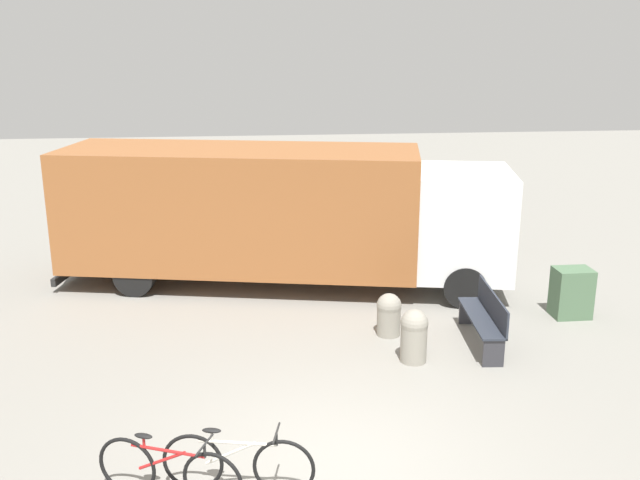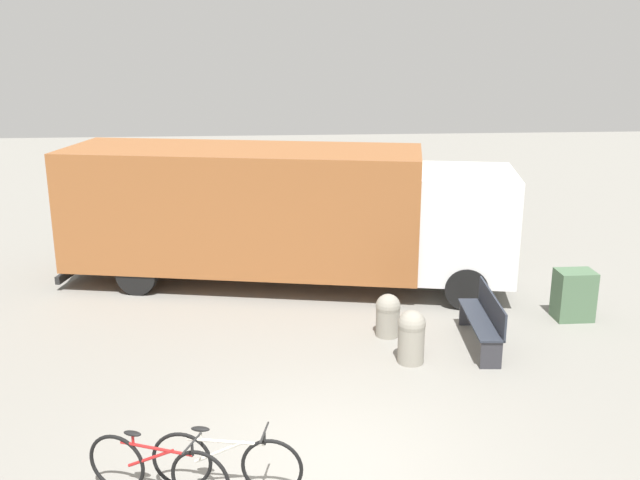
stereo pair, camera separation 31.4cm
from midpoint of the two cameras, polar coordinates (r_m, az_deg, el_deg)
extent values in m
plane|color=gray|center=(9.16, -0.15, -17.58)|extent=(60.00, 60.00, 0.00)
cube|color=#99592D|center=(14.91, -6.97, 2.61)|extent=(7.60, 3.78, 2.45)
cube|color=silver|center=(14.67, 10.75, 1.48)|extent=(2.28, 2.59, 2.08)
cube|color=black|center=(16.47, -19.42, -1.99)|extent=(0.55, 2.22, 0.16)
cylinder|color=black|center=(15.93, 10.26, -1.22)|extent=(0.86, 0.44, 0.83)
cylinder|color=black|center=(14.00, 10.87, -3.69)|extent=(0.86, 0.44, 0.83)
cylinder|color=black|center=(16.71, -12.78, -0.55)|extent=(0.86, 0.44, 0.83)
cylinder|color=black|center=(14.88, -15.20, -2.78)|extent=(0.86, 0.44, 0.83)
cube|color=#282D38|center=(12.39, 12.05, -6.09)|extent=(0.55, 1.89, 0.04)
cube|color=#282D38|center=(12.35, 12.93, -5.14)|extent=(0.19, 1.86, 0.47)
cube|color=#2D2D33|center=(11.70, 12.95, -8.83)|extent=(0.34, 0.08, 0.46)
cube|color=#2D2D33|center=(13.28, 11.13, -5.65)|extent=(0.34, 0.08, 0.46)
torus|color=black|center=(8.82, -16.20, -16.98)|extent=(0.69, 0.31, 0.72)
cylinder|color=red|center=(8.43, -13.18, -16.11)|extent=(0.85, 0.37, 0.04)
cylinder|color=red|center=(8.53, -13.60, -16.78)|extent=(0.57, 0.26, 0.34)
cylinder|color=red|center=(8.53, -14.98, -15.37)|extent=(0.03, 0.03, 0.12)
ellipsoid|color=black|center=(8.49, -15.02, -14.91)|extent=(0.24, 0.17, 0.05)
cylinder|color=black|center=(8.20, -10.34, -16.29)|extent=(0.03, 0.03, 0.15)
cylinder|color=black|center=(8.16, -10.37, -15.83)|extent=(0.19, 0.42, 0.02)
torus|color=black|center=(8.71, -11.19, -17.05)|extent=(0.71, 0.20, 0.72)
torus|color=black|center=(8.48, -4.02, -17.75)|extent=(0.71, 0.20, 0.72)
cylinder|color=silver|center=(8.43, -7.74, -15.79)|extent=(0.89, 0.22, 0.04)
cylinder|color=silver|center=(8.52, -8.24, -16.52)|extent=(0.59, 0.16, 0.34)
cylinder|color=silver|center=(8.47, -9.73, -15.26)|extent=(0.03, 0.03, 0.12)
ellipsoid|color=black|center=(8.43, -9.76, -14.80)|extent=(0.23, 0.13, 0.05)
cylinder|color=black|center=(8.30, -4.63, -15.61)|extent=(0.03, 0.03, 0.15)
cylinder|color=black|center=(8.26, -4.64, -15.16)|extent=(0.12, 0.44, 0.02)
cylinder|color=gray|center=(11.64, 6.73, -8.12)|extent=(0.43, 0.43, 0.66)
sphere|color=gray|center=(11.51, 6.78, -6.62)|extent=(0.45, 0.45, 0.45)
cylinder|color=gray|center=(12.59, 4.80, -6.41)|extent=(0.41, 0.41, 0.55)
sphere|color=gray|center=(12.49, 4.83, -5.26)|extent=(0.43, 0.43, 0.43)
cube|color=#4C6B4C|center=(14.03, 18.88, -4.02)|extent=(0.68, 0.51, 0.93)
camera|label=1|loc=(0.16, -90.70, -0.20)|focal=40.00mm
camera|label=2|loc=(0.16, 89.30, 0.20)|focal=40.00mm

